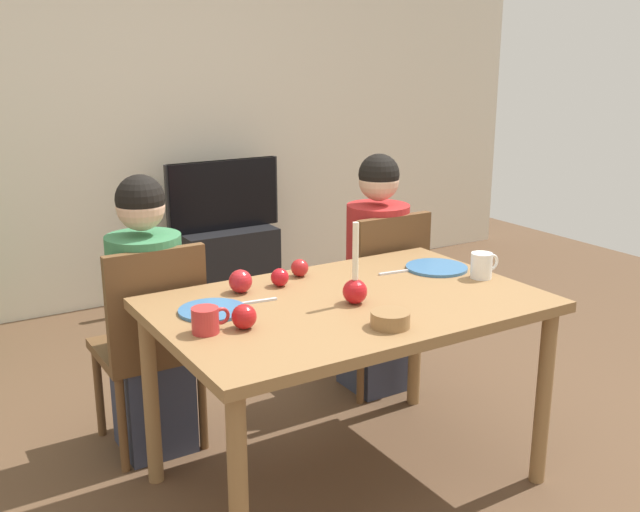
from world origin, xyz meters
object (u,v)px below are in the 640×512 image
object	(u,v)px
chair_right	(380,291)
bowl_walnuts	(390,319)
dining_table	(348,321)
mug_right	(482,265)
person_right_child	(377,278)
candle_centerpiece	(355,287)
apple_by_left_plate	(280,277)
apple_by_right_mug	(240,281)
plate_left	(212,310)
plate_right	(437,268)
tv	(223,195)
tv_stand	(226,263)
chair_left	(152,337)
apple_near_candle	(244,317)
mug_left	(206,320)
person_left_child	(148,321)
apple_far_edge	(300,268)

from	to	relation	value
chair_right	bowl_walnuts	xyz separation A→B (m)	(-0.62, -0.91, 0.26)
dining_table	mug_right	bearing A→B (deg)	-4.68
person_right_child	candle_centerpiece	distance (m)	0.93
apple_by_left_plate	apple_by_right_mug	distance (m)	0.16
chair_right	person_right_child	xyz separation A→B (m)	(-0.00, 0.03, 0.06)
plate_left	candle_centerpiece	bearing A→B (deg)	-21.03
plate_left	dining_table	bearing A→B (deg)	-16.52
chair_right	person_right_child	world-z (taller)	person_right_child
plate_left	plate_right	xyz separation A→B (m)	(1.01, -0.00, 0.00)
tv	plate_left	distance (m)	2.38
mug_right	tv_stand	bearing A→B (deg)	91.94
chair_left	apple_near_candle	world-z (taller)	chair_left
bowl_walnuts	apple_near_candle	distance (m)	0.48
tv_stand	plate_right	size ratio (longest dim) A/B	2.49
tv	bowl_walnuts	xyz separation A→B (m)	(-0.56, -2.60, 0.07)
tv_stand	mug_left	world-z (taller)	mug_left
bowl_walnuts	apple_near_candle	bearing A→B (deg)	150.64
mug_right	bowl_walnuts	world-z (taller)	mug_right
tv	candle_centerpiece	distance (m)	2.40
apple_by_right_mug	person_left_child	bearing A→B (deg)	125.52
mug_left	apple_by_left_plate	size ratio (longest dim) A/B	1.85
person_right_child	bowl_walnuts	distance (m)	1.14
chair_right	plate_left	world-z (taller)	chair_right
tv	apple_by_left_plate	distance (m)	2.13
person_left_child	apple_by_left_plate	distance (m)	0.59
chair_left	person_right_child	bearing A→B (deg)	1.62
tv	mug_right	world-z (taller)	tv
plate_left	mug_left	world-z (taller)	mug_left
person_right_child	chair_left	bearing A→B (deg)	-178.38
tv_stand	dining_table	bearing A→B (deg)	-102.98
chair_left	chair_right	distance (m)	1.14
tv_stand	mug_right	xyz separation A→B (m)	(0.08, -2.35, 0.56)
person_right_child	bowl_walnuts	bearing A→B (deg)	-123.53
chair_right	candle_centerpiece	world-z (taller)	candle_centerpiece
person_left_child	apple_by_right_mug	size ratio (longest dim) A/B	13.20
person_right_child	mug_right	world-z (taller)	person_right_child
chair_left	bowl_walnuts	distance (m)	1.08
apple_near_candle	apple_far_edge	world-z (taller)	apple_near_candle
mug_right	apple_far_edge	world-z (taller)	mug_right
plate_right	apple_near_candle	xyz separation A→B (m)	(-0.99, -0.20, 0.04)
person_left_child	bowl_walnuts	bearing A→B (deg)	-60.95
tv	apple_near_candle	xyz separation A→B (m)	(-0.98, -2.36, 0.08)
tv	plate_right	world-z (taller)	tv
plate_right	candle_centerpiece	bearing A→B (deg)	-161.20
person_right_child	apple_far_edge	bearing A→B (deg)	-153.94
bowl_walnuts	apple_by_right_mug	size ratio (longest dim) A/B	1.48
person_left_child	tv	bearing A→B (deg)	56.91
person_right_child	apple_by_right_mug	world-z (taller)	person_right_child
dining_table	person_left_child	xyz separation A→B (m)	(-0.55, 0.64, -0.10)
chair_right	person_left_child	distance (m)	1.14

